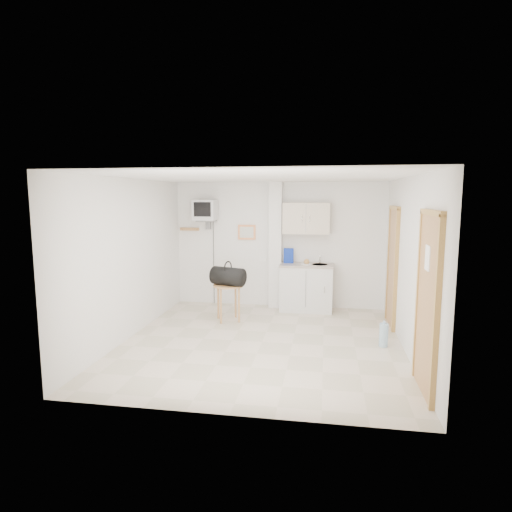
% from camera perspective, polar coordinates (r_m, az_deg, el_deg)
% --- Properties ---
extents(ground, '(4.50, 4.50, 0.00)m').
position_cam_1_polar(ground, '(6.71, 0.80, -11.39)').
color(ground, beige).
rests_on(ground, ground).
extents(room_envelope, '(4.24, 4.54, 2.55)m').
position_cam_1_polar(room_envelope, '(6.42, 3.07, 1.83)').
color(room_envelope, white).
rests_on(room_envelope, ground).
extents(kitchenette, '(1.03, 0.58, 2.10)m').
position_cam_1_polar(kitchenette, '(8.39, 6.73, -1.82)').
color(kitchenette, silver).
rests_on(kitchenette, ground).
extents(crt_television, '(0.44, 0.45, 2.15)m').
position_cam_1_polar(crt_television, '(8.62, -6.76, 6.01)').
color(crt_television, slate).
rests_on(crt_television, ground).
extents(round_table, '(0.54, 0.54, 0.66)m').
position_cam_1_polar(round_table, '(7.69, -3.71, -4.60)').
color(round_table, tan).
rests_on(round_table, ground).
extents(duffel_bag, '(0.66, 0.50, 0.44)m').
position_cam_1_polar(duffel_bag, '(7.58, -3.75, -2.69)').
color(duffel_bag, black).
rests_on(duffel_bag, round_table).
extents(water_bottle, '(0.13, 0.13, 0.39)m').
position_cam_1_polar(water_bottle, '(6.74, 16.65, -10.05)').
color(water_bottle, '#92B4CB').
rests_on(water_bottle, ground).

